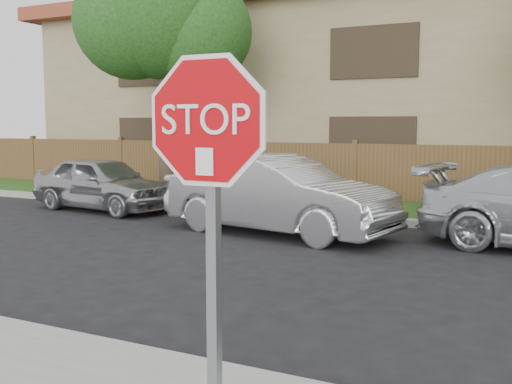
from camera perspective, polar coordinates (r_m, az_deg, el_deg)
The scene contains 6 objects.
far_curb at distance 12.65m, azimuth 22.38°, elevation -3.35°, with size 70.00×0.30×0.15m, color gray.
grass_strip at distance 14.28m, azimuth 22.88°, elevation -2.35°, with size 70.00×3.00×0.12m, color #1E4714.
tree_left at distance 17.29m, azimuth -8.98°, elevation 16.73°, with size 4.80×3.90×7.78m.
stop_sign at distance 3.31m, azimuth -4.51°, elevation 1.21°, with size 1.01×0.13×2.55m.
sedan_far_left at distance 15.25m, azimuth -14.38°, elevation 0.81°, with size 1.59×3.94×1.34m, color #A1A2A6.
sedan_left at distance 11.58m, azimuth 2.14°, elevation -0.28°, with size 1.62×4.64×1.53m, color #B6B6BB.
Camera 1 is at (0.87, -4.30, 2.13)m, focal length 42.00 mm.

